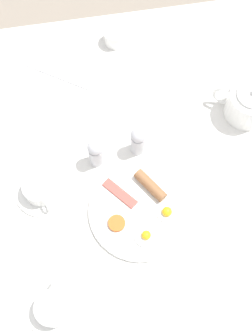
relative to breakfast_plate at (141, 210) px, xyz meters
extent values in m
plane|color=gray|center=(0.12, 0.02, -0.76)|extent=(8.00, 8.00, 0.00)
cube|color=silver|center=(0.12, 0.02, -0.02)|extent=(1.09, 1.20, 0.03)
cylinder|color=brown|center=(0.61, -0.53, -0.40)|extent=(0.04, 0.04, 0.72)
cylinder|color=white|center=(0.00, 0.00, 0.00)|extent=(0.28, 0.28, 0.01)
cylinder|color=white|center=(-0.07, 0.00, 0.01)|extent=(0.06, 0.06, 0.00)
sphere|color=yellow|center=(-0.07, 0.00, 0.02)|extent=(0.02, 0.02, 0.02)
cylinder|color=white|center=(-0.02, -0.07, 0.01)|extent=(0.06, 0.06, 0.00)
sphere|color=yellow|center=(-0.02, -0.07, 0.02)|extent=(0.03, 0.03, 0.03)
cylinder|color=brown|center=(0.06, -0.04, 0.02)|extent=(0.10, 0.08, 0.03)
cube|color=#B74C42|center=(0.05, 0.05, 0.01)|extent=(0.10, 0.09, 0.01)
cylinder|color=#D16023|center=(-0.03, 0.07, 0.01)|extent=(0.05, 0.05, 0.01)
cylinder|color=white|center=(0.25, -0.35, 0.04)|extent=(0.13, 0.13, 0.10)
torus|color=white|center=(0.28, -0.30, 0.04)|extent=(0.05, 0.07, 0.08)
cylinder|color=white|center=(-0.22, 0.26, -0.01)|extent=(0.14, 0.14, 0.01)
cylinder|color=white|center=(-0.22, 0.26, 0.02)|extent=(0.09, 0.09, 0.05)
cylinder|color=olive|center=(-0.22, 0.26, 0.02)|extent=(0.08, 0.08, 0.04)
torus|color=white|center=(-0.17, 0.25, 0.02)|extent=(0.04, 0.01, 0.04)
cylinder|color=white|center=(0.10, 0.26, -0.01)|extent=(0.14, 0.14, 0.01)
cylinder|color=white|center=(0.10, 0.26, 0.02)|extent=(0.09, 0.09, 0.05)
cylinder|color=olive|center=(0.10, 0.26, 0.02)|extent=(0.08, 0.08, 0.04)
torus|color=white|center=(0.05, 0.25, 0.02)|extent=(0.04, 0.02, 0.04)
cylinder|color=white|center=(0.56, -0.01, 0.02)|extent=(0.07, 0.07, 0.05)
torus|color=white|center=(0.59, -0.01, 0.02)|extent=(0.04, 0.01, 0.04)
cylinder|color=#BCBCC1|center=(0.17, 0.10, 0.03)|extent=(0.04, 0.04, 0.08)
sphere|color=#BCBCC1|center=(0.17, 0.10, 0.08)|extent=(0.04, 0.04, 0.04)
cylinder|color=#BCBCC1|center=(0.18, -0.02, 0.03)|extent=(0.04, 0.04, 0.08)
sphere|color=#BCBCC1|center=(0.18, -0.02, 0.08)|extent=(0.04, 0.04, 0.04)
cube|color=silver|center=(0.46, 0.18, -0.01)|extent=(0.12, 0.18, 0.00)
camera|label=1|loc=(-0.35, 0.10, 1.21)|focal=50.00mm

